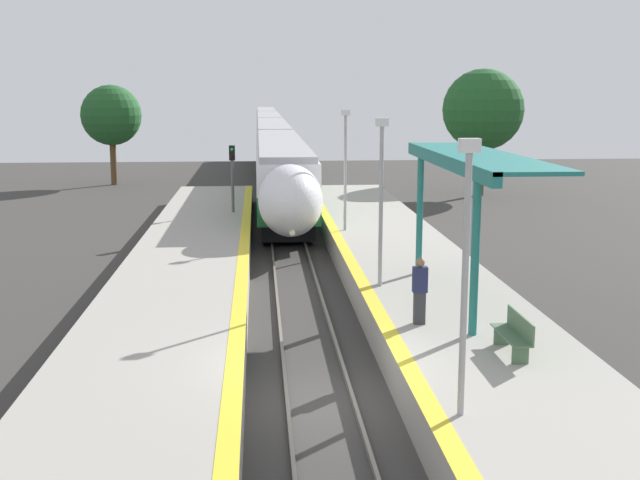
% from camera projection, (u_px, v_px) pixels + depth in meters
% --- Properties ---
extents(ground_plane, '(120.00, 120.00, 0.00)m').
position_uv_depth(ground_plane, '(320.00, 403.00, 17.49)').
color(ground_plane, '#383533').
extents(rail_left, '(0.08, 90.00, 0.15)m').
position_uv_depth(rail_left, '(287.00, 401.00, 17.42)').
color(rail_left, slate).
rests_on(rail_left, ground_plane).
extents(rail_right, '(0.08, 90.00, 0.15)m').
position_uv_depth(rail_right, '(353.00, 399.00, 17.53)').
color(rail_right, slate).
rests_on(rail_right, ground_plane).
extents(train, '(2.73, 97.36, 3.98)m').
position_uv_depth(train, '(271.00, 136.00, 77.87)').
color(train, black).
rests_on(train, ground_plane).
extents(platform_right, '(4.47, 64.00, 0.98)m').
position_uv_depth(platform_right, '(495.00, 377.00, 17.69)').
color(platform_right, '#9E998E').
rests_on(platform_right, ground_plane).
extents(platform_left, '(4.27, 64.00, 0.98)m').
position_uv_depth(platform_left, '(144.00, 387.00, 17.11)').
color(platform_left, '#9E998E').
rests_on(platform_left, ground_plane).
extents(platform_bench, '(0.44, 1.76, 0.89)m').
position_uv_depth(platform_bench, '(515.00, 333.00, 17.67)').
color(platform_bench, '#4C6B4C').
rests_on(platform_bench, platform_right).
extents(person_waiting, '(0.36, 0.22, 1.68)m').
position_uv_depth(person_waiting, '(420.00, 290.00, 19.87)').
color(person_waiting, '#333338').
rests_on(person_waiting, platform_right).
extents(railway_signal, '(0.28, 0.28, 4.14)m').
position_uv_depth(railway_signal, '(233.00, 179.00, 37.94)').
color(railway_signal, '#59595E').
rests_on(railway_signal, ground_plane).
extents(lamppost_near, '(0.36, 0.20, 4.96)m').
position_uv_depth(lamppost_near, '(466.00, 260.00, 13.91)').
color(lamppost_near, '#9E9EA3').
rests_on(lamppost_near, platform_right).
extents(lamppost_mid, '(0.36, 0.20, 4.96)m').
position_uv_depth(lamppost_mid, '(381.00, 191.00, 23.36)').
color(lamppost_mid, '#9E9EA3').
rests_on(lamppost_mid, platform_right).
extents(lamppost_far, '(0.36, 0.20, 4.96)m').
position_uv_depth(lamppost_far, '(345.00, 161.00, 32.81)').
color(lamppost_far, '#9E9EA3').
rests_on(lamppost_far, platform_right).
extents(station_canopy, '(2.02, 9.52, 4.05)m').
position_uv_depth(station_canopy, '(466.00, 165.00, 21.69)').
color(station_canopy, '#1E6B66').
rests_on(station_canopy, platform_right).
extents(background_tree_left, '(4.24, 4.24, 7.06)m').
position_uv_depth(background_tree_left, '(111.00, 116.00, 56.53)').
color(background_tree_left, brown).
rests_on(background_tree_left, ground_plane).
extents(background_tree_right, '(5.14, 5.14, 8.03)m').
position_uv_depth(background_tree_right, '(483.00, 110.00, 50.70)').
color(background_tree_right, brown).
rests_on(background_tree_right, ground_plane).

